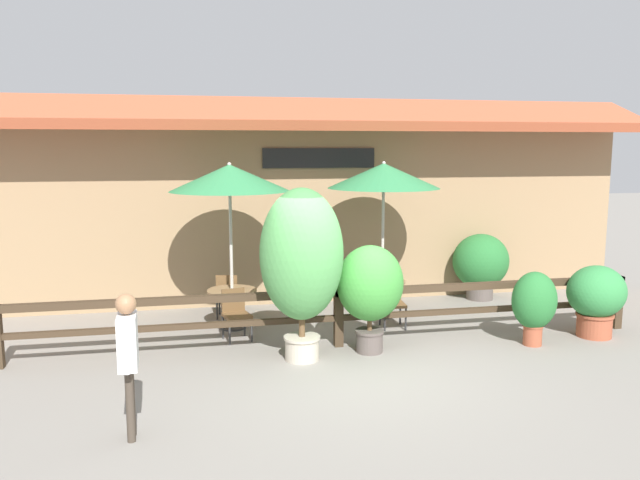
% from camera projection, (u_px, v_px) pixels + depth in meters
% --- Properties ---
extents(ground_plane, '(60.00, 60.00, 0.00)m').
position_uv_depth(ground_plane, '(355.00, 368.00, 9.18)').
color(ground_plane, gray).
extents(building_facade, '(14.28, 1.49, 4.23)m').
position_uv_depth(building_facade, '(305.00, 199.00, 12.83)').
color(building_facade, '#997A56').
rests_on(building_facade, ground).
extents(patio_railing, '(10.40, 0.14, 0.95)m').
position_uv_depth(patio_railing, '(339.00, 305.00, 10.09)').
color(patio_railing, '#3D2D1E').
rests_on(patio_railing, ground).
extents(patio_umbrella_near, '(2.10, 2.10, 2.96)m').
position_uv_depth(patio_umbrella_near, '(230.00, 178.00, 10.82)').
color(patio_umbrella_near, '#B7B2A8').
rests_on(patio_umbrella_near, ground).
extents(dining_table_near, '(0.88, 0.88, 0.70)m').
position_uv_depth(dining_table_near, '(232.00, 297.00, 11.14)').
color(dining_table_near, olive).
rests_on(dining_table_near, ground).
extents(chair_near_streetside, '(0.51, 0.51, 0.85)m').
position_uv_depth(chair_near_streetside, '(236.00, 312.00, 10.48)').
color(chair_near_streetside, brown).
rests_on(chair_near_streetside, ground).
extents(chair_near_wallside, '(0.48, 0.48, 0.85)m').
position_uv_depth(chair_near_wallside, '(228.00, 293.00, 11.81)').
color(chair_near_wallside, brown).
rests_on(chair_near_wallside, ground).
extents(patio_umbrella_middle, '(2.10, 2.10, 2.96)m').
position_uv_depth(patio_umbrella_middle, '(384.00, 176.00, 11.60)').
color(patio_umbrella_middle, '#B7B2A8').
rests_on(patio_umbrella_middle, ground).
extents(dining_table_middle, '(0.88, 0.88, 0.70)m').
position_uv_depth(dining_table_middle, '(382.00, 288.00, 11.92)').
color(dining_table_middle, olive).
rests_on(dining_table_middle, ground).
extents(chair_middle_streetside, '(0.45, 0.45, 0.85)m').
position_uv_depth(chair_middle_streetside, '(392.00, 301.00, 11.22)').
color(chair_middle_streetside, brown).
rests_on(chair_middle_streetside, ground).
extents(chair_middle_wallside, '(0.50, 0.50, 0.85)m').
position_uv_depth(chair_middle_wallside, '(371.00, 284.00, 12.63)').
color(chair_middle_wallside, brown).
rests_on(chair_middle_wallside, ground).
extents(potted_plant_tall_tropical, '(1.27, 1.14, 2.64)m').
position_uv_depth(potted_plant_tall_tropical, '(302.00, 258.00, 9.32)').
color(potted_plant_tall_tropical, '#B7AD99').
rests_on(potted_plant_tall_tropical, ground).
extents(potted_plant_broad_leaf, '(1.06, 0.95, 1.71)m').
position_uv_depth(potted_plant_broad_leaf, '(370.00, 286.00, 9.76)').
color(potted_plant_broad_leaf, '#564C47').
rests_on(potted_plant_broad_leaf, ground).
extents(potted_plant_entrance_palm, '(1.00, 0.90, 1.24)m').
position_uv_depth(potted_plant_entrance_palm, '(596.00, 297.00, 10.61)').
color(potted_plant_entrance_palm, '#9E4C33').
rests_on(potted_plant_entrance_palm, ground).
extents(potted_plant_corner_fern, '(0.73, 0.66, 1.23)m').
position_uv_depth(potted_plant_corner_fern, '(534.00, 303.00, 10.15)').
color(potted_plant_corner_fern, '#9E4C33').
rests_on(potted_plant_corner_fern, ground).
extents(potted_plant_small_flowering, '(1.20, 1.08, 1.40)m').
position_uv_depth(potted_plant_small_flowering, '(481.00, 263.00, 13.24)').
color(potted_plant_small_flowering, '#564C47').
rests_on(potted_plant_small_flowering, ground).
extents(pedestrian, '(0.23, 0.58, 1.66)m').
position_uv_depth(pedestrian, '(128.00, 347.00, 6.81)').
color(pedestrian, '#42382D').
rests_on(pedestrian, ground).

